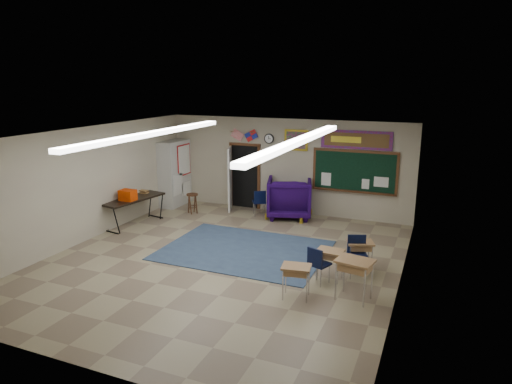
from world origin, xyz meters
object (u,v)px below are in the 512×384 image
at_px(wingback_armchair, 289,198).
at_px(wooden_stool, 192,203).
at_px(student_desk_front_right, 359,254).
at_px(student_desk_front_left, 330,263).
at_px(folding_table, 134,210).

distance_m(wingback_armchair, wooden_stool, 3.10).
height_order(wingback_armchair, student_desk_front_right, wingback_armchair).
bearing_deg(wooden_stool, student_desk_front_left, -31.48).
distance_m(wingback_armchair, student_desk_front_left, 4.64).
height_order(student_desk_front_left, student_desk_front_right, student_desk_front_right).
bearing_deg(student_desk_front_left, wingback_armchair, 123.26).
bearing_deg(wingback_armchair, folding_table, 15.22).
bearing_deg(folding_table, wingback_armchair, 42.65).
bearing_deg(student_desk_front_right, wooden_stool, 135.07).
bearing_deg(wingback_armchair, student_desk_front_right, 112.32).
bearing_deg(wooden_stool, student_desk_front_right, -23.55).
distance_m(student_desk_front_left, student_desk_front_right, 0.87).
height_order(student_desk_front_left, wooden_stool, student_desk_front_left).
bearing_deg(wooden_stool, folding_table, -119.84).
bearing_deg(folding_table, student_desk_front_right, 3.23).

